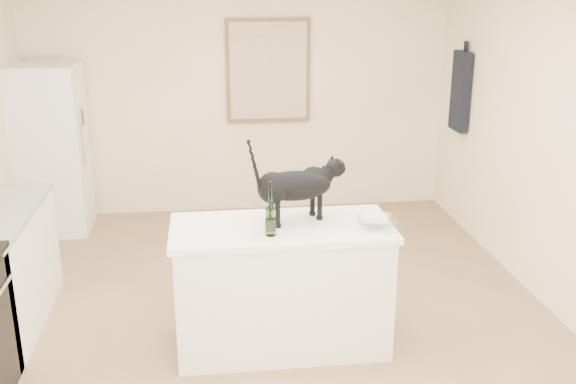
{
  "coord_description": "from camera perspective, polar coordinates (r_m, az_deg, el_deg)",
  "views": [
    {
      "loc": [
        -0.38,
        -4.32,
        2.48
      ],
      "look_at": [
        0.15,
        -0.15,
        1.12
      ],
      "focal_mm": 40.99,
      "sensor_mm": 36.0,
      "label": 1
    }
  ],
  "objects": [
    {
      "name": "wall_right",
      "position": [
        5.19,
        23.48,
        3.3
      ],
      "size": [
        0.0,
        5.5,
        5.5
      ],
      "primitive_type": "plane",
      "rotation": [
        1.57,
        0.0,
        -1.57
      ],
      "color": "#FFF2C5",
      "rests_on": "ground"
    },
    {
      "name": "black_cat",
      "position": [
        4.44,
        0.54,
        0.21
      ],
      "size": [
        0.68,
        0.42,
        0.46
      ],
      "primitive_type": null,
      "rotation": [
        0.0,
        0.0,
        0.37
      ],
      "color": "black",
      "rests_on": "island_top"
    },
    {
      "name": "glass_bowl",
      "position": [
        4.43,
        7.74,
        -2.67
      ],
      "size": [
        0.31,
        0.31,
        0.07
      ],
      "primitive_type": "imported",
      "rotation": [
        0.0,
        0.0,
        -0.16
      ],
      "color": "white",
      "rests_on": "island_top"
    },
    {
      "name": "artwork_frame",
      "position": [
        7.13,
        -1.72,
        10.46
      ],
      "size": [
        0.9,
        0.03,
        1.1
      ],
      "primitive_type": "cube",
      "color": "brown",
      "rests_on": "wall_back"
    },
    {
      "name": "island_top",
      "position": [
        4.44,
        -0.56,
        -3.17
      ],
      "size": [
        1.5,
        0.7,
        0.04
      ],
      "primitive_type": "cube",
      "color": "white",
      "rests_on": "island_base"
    },
    {
      "name": "floor",
      "position": [
        5.0,
        -1.96,
        -11.84
      ],
      "size": [
        5.5,
        5.5,
        0.0
      ],
      "primitive_type": "plane",
      "color": "#977650",
      "rests_on": "ground"
    },
    {
      "name": "artwork_canvas",
      "position": [
        7.11,
        -1.71,
        10.44
      ],
      "size": [
        0.82,
        0.0,
        1.02
      ],
      "primitive_type": "cube",
      "color": "beige",
      "rests_on": "wall_back"
    },
    {
      "name": "fridge",
      "position": [
        7.04,
        -19.93,
        3.49
      ],
      "size": [
        0.68,
        0.68,
        1.7
      ],
      "primitive_type": "cube",
      "color": "white",
      "rests_on": "floor"
    },
    {
      "name": "hanging_garment",
      "position": [
        6.95,
        14.73,
        8.44
      ],
      "size": [
        0.08,
        0.34,
        0.8
      ],
      "primitive_type": "cube",
      "color": "black",
      "rests_on": "wall_right"
    },
    {
      "name": "island_base",
      "position": [
        4.63,
        -0.54,
        -8.37
      ],
      "size": [
        1.44,
        0.67,
        0.86
      ],
      "primitive_type": "cube",
      "color": "white",
      "rests_on": "floor"
    },
    {
      "name": "wall_back",
      "position": [
        7.18,
        -4.14,
        8.45
      ],
      "size": [
        4.5,
        0.0,
        4.5
      ],
      "primitive_type": "plane",
      "rotation": [
        1.57,
        0.0,
        0.0
      ],
      "color": "#FFF2C5",
      "rests_on": "ground"
    },
    {
      "name": "fridge_paper",
      "position": [
        6.94,
        -17.36,
        6.28
      ],
      "size": [
        0.05,
        0.13,
        0.17
      ],
      "primitive_type": "cube",
      "rotation": [
        0.0,
        0.0,
        0.37
      ],
      "color": "silver",
      "rests_on": "fridge"
    },
    {
      "name": "wine_bottle",
      "position": [
        4.22,
        -1.53,
        -1.76
      ],
      "size": [
        0.08,
        0.08,
        0.32
      ],
      "primitive_type": "cylinder",
      "rotation": [
        0.0,
        0.0,
        0.21
      ],
      "color": "#2D5221",
      "rests_on": "island_top"
    }
  ]
}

